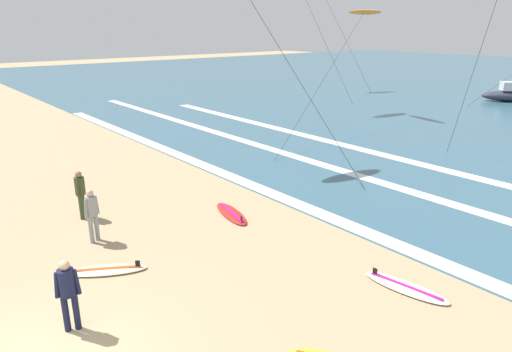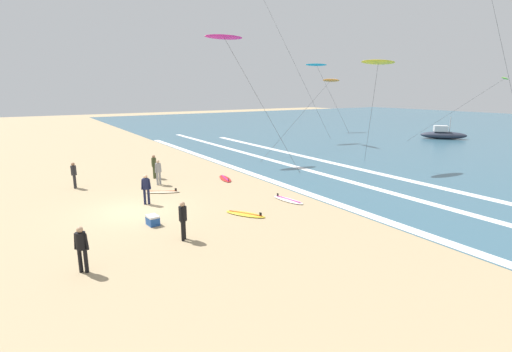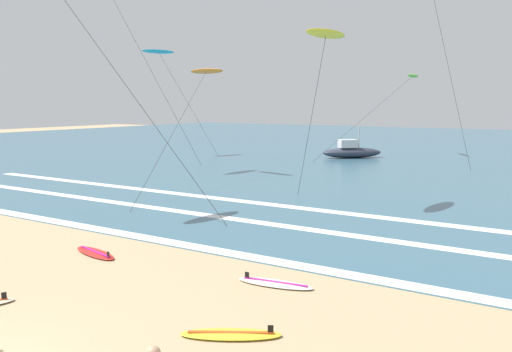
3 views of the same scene
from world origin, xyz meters
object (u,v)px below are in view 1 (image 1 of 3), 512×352
Objects in this scene: surfboard_near_water at (231,213)px; kite_orange_far_left at (364,13)px; surfer_background_far at (92,211)px; surfboard_foreground_flat at (105,270)px; surfer_mid_group at (80,190)px; surfer_left_far at (68,289)px; surfboard_left_pile at (406,287)px.

kite_orange_far_left is (-9.02, 17.62, 6.75)m from surfboard_near_water.
surfer_background_far is 0.73× the size of surfboard_near_water.
kite_orange_far_left is (-9.97, 22.32, 6.75)m from surfboard_foreground_flat.
surfer_background_far is at bearing -102.19° from surfboard_near_water.
kite_orange_far_left reaches higher than surfboard_near_water.
surfer_background_far is 1.00× the size of surfer_mid_group.
surfer_left_far reaches higher than surfboard_near_water.
surfer_background_far is 1.96m from surfer_mid_group.
surfer_mid_group reaches higher than surfboard_foreground_flat.
surfer_mid_group is 3.99m from surfboard_foreground_flat.
surfer_left_far and surfer_mid_group have the same top height.
surfboard_foreground_flat is (3.81, -0.79, -0.91)m from surfer_mid_group.
surfer_mid_group is at bearing -153.96° from surfboard_left_pile.
surfer_background_far is 0.76× the size of surfboard_foreground_flat.
surfboard_near_water is at bearing 101.54° from surfboard_foreground_flat.
surfboard_near_water is (-2.82, 6.11, -0.91)m from surfer_left_far.
surfer_left_far is 0.76× the size of surfboard_foreground_flat.
surfer_background_far is at bearing -146.29° from surfboard_left_pile.
kite_orange_far_left reaches higher than surfboard_left_pile.
surfer_mid_group is 23.14m from kite_orange_far_left.
kite_orange_far_left reaches higher than surfboard_foreground_flat.
surfboard_foreground_flat is at bearing -65.92° from kite_orange_far_left.
surfboard_left_pile is at bearing 62.58° from surfer_left_far.
kite_orange_far_left is at bearing 114.08° from surfboard_foreground_flat.
surfer_left_far is 1.00× the size of surfer_mid_group.
surfboard_foreground_flat and surfboard_near_water have the same top height.
surfboard_foreground_flat is at bearing -78.46° from surfboard_near_water.
surfer_left_far reaches higher than surfboard_foreground_flat.
surfer_mid_group is (-1.93, 0.34, 0.00)m from surfer_background_far.
surfboard_foreground_flat is 4.79m from surfboard_near_water.
surfboard_left_pile is at bearing 44.62° from surfboard_foreground_flat.
surfer_left_far is 27.16m from kite_orange_far_left.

